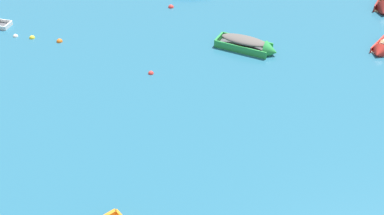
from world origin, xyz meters
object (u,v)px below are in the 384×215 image
rowboat_red_cluster_outer (384,50)px  mooring_buoy_trailing (173,7)px  mooring_buoy_between_boats_left (18,36)px  rowboat_green_midfield_right (255,46)px  mooring_buoy_central (153,73)px  mooring_buoy_outer_edge (34,38)px  mooring_buoy_midfield (62,41)px

rowboat_red_cluster_outer → mooring_buoy_trailing: size_ratio=7.38×
rowboat_red_cluster_outer → mooring_buoy_between_boats_left: (-23.95, 2.08, -0.16)m
rowboat_green_midfield_right → mooring_buoy_central: 6.91m
rowboat_red_cluster_outer → mooring_buoy_between_boats_left: 24.04m
rowboat_green_midfield_right → mooring_buoy_central: rowboat_green_midfield_right is taller
mooring_buoy_outer_edge → mooring_buoy_central: bearing=-27.9°
rowboat_green_midfield_right → mooring_buoy_central: bearing=-156.9°
mooring_buoy_outer_edge → mooring_buoy_central: 9.30m
mooring_buoy_outer_edge → mooring_buoy_central: (8.22, -4.35, 0.00)m
mooring_buoy_between_boats_left → mooring_buoy_midfield: (3.10, -0.71, 0.00)m
mooring_buoy_trailing → mooring_buoy_midfield: (-7.19, -5.14, 0.00)m
rowboat_red_cluster_outer → rowboat_green_midfield_right: (-8.22, 0.21, 0.20)m
rowboat_green_midfield_right → mooring_buoy_trailing: rowboat_green_midfield_right is taller
mooring_buoy_trailing → mooring_buoy_outer_edge: bearing=-153.0°
rowboat_green_midfield_right → mooring_buoy_midfield: (-12.62, 1.16, -0.37)m
mooring_buoy_central → mooring_buoy_midfield: (-6.28, 3.87, 0.00)m
mooring_buoy_outer_edge → mooring_buoy_between_boats_left: mooring_buoy_outer_edge is taller
mooring_buoy_central → mooring_buoy_midfield: mooring_buoy_midfield is taller
mooring_buoy_trailing → mooring_buoy_midfield: bearing=-144.4°
mooring_buoy_between_boats_left → mooring_buoy_outer_edge: bearing=-10.6°
rowboat_green_midfield_right → mooring_buoy_central: (-6.34, -2.71, -0.37)m
mooring_buoy_trailing → mooring_buoy_central: mooring_buoy_trailing is taller
rowboat_green_midfield_right → mooring_buoy_midfield: bearing=174.8°
mooring_buoy_outer_edge → mooring_buoy_midfield: 1.99m
mooring_buoy_between_boats_left → mooring_buoy_central: (9.38, -4.57, 0.00)m
mooring_buoy_outer_edge → mooring_buoy_trailing: mooring_buoy_trailing is taller
rowboat_red_cluster_outer → rowboat_green_midfield_right: rowboat_green_midfield_right is taller
rowboat_red_cluster_outer → mooring_buoy_outer_edge: size_ratio=8.38×
mooring_buoy_trailing → mooring_buoy_central: 9.06m
mooring_buoy_between_boats_left → mooring_buoy_trailing: bearing=23.3°
mooring_buoy_between_boats_left → mooring_buoy_central: 10.44m
mooring_buoy_trailing → mooring_buoy_midfield: size_ratio=1.05×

